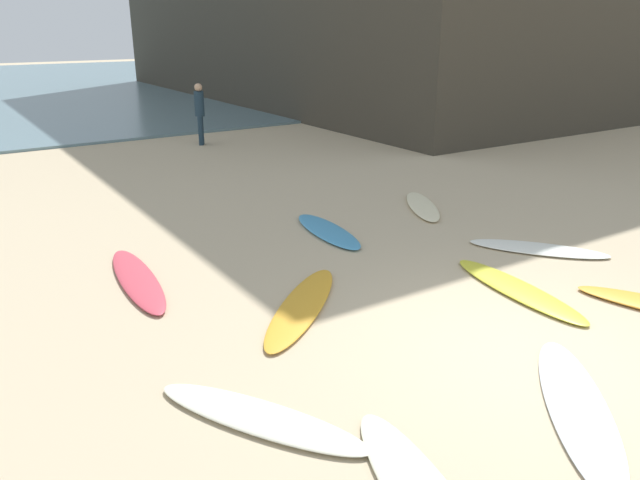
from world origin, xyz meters
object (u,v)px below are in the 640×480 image
at_px(surfboard_3, 578,407).
at_px(beachgoer_far, 342,103).
at_px(surfboard_0, 302,306).
at_px(surfboard_5, 538,249).
at_px(beachgoer_near, 200,111).
at_px(surfboard_6, 137,279).
at_px(surfboard_7, 259,417).
at_px(surfboard_2, 517,289).
at_px(surfboard_1, 422,206).
at_px(surfboard_4, 328,231).

relative_size(surfboard_3, beachgoer_far, 1.52).
relative_size(surfboard_0, beachgoer_far, 1.52).
relative_size(surfboard_5, beachgoer_near, 1.20).
distance_m(surfboard_6, surfboard_7, 3.75).
height_order(surfboard_3, beachgoer_near, beachgoer_near).
relative_size(surfboard_5, beachgoer_far, 1.30).
relative_size(surfboard_2, surfboard_7, 1.09).
bearing_deg(surfboard_6, surfboard_1, -168.88).
height_order(surfboard_0, surfboard_7, surfboard_7).
bearing_deg(surfboard_2, surfboard_7, -163.86).
relative_size(surfboard_0, surfboard_6, 0.97).
relative_size(surfboard_6, beachgoer_far, 1.56).
bearing_deg(surfboard_2, beachgoer_near, 94.51).
xyz_separation_m(surfboard_0, surfboard_7, (-1.58, -1.74, 0.00)).
distance_m(surfboard_5, beachgoer_far, 11.84).
xyz_separation_m(surfboard_6, beachgoer_near, (5.01, 9.00, 0.95)).
bearing_deg(beachgoer_near, surfboard_6, 0.85).
xyz_separation_m(surfboard_0, surfboard_6, (-1.42, 2.01, 0.01)).
xyz_separation_m(surfboard_5, beachgoer_far, (4.27, 11.01, 0.87)).
bearing_deg(surfboard_4, beachgoer_near, -91.45).
bearing_deg(surfboard_1, beachgoer_near, -52.53).
height_order(surfboard_1, surfboard_4, same).
bearing_deg(surfboard_7, surfboard_0, -160.50).
height_order(surfboard_4, surfboard_5, surfboard_4).
relative_size(surfboard_7, beachgoer_far, 1.34).
relative_size(surfboard_4, beachgoer_far, 1.28).
relative_size(surfboard_3, surfboard_5, 1.17).
distance_m(surfboard_2, surfboard_5, 1.77).
bearing_deg(surfboard_0, surfboard_7, -83.31).
distance_m(surfboard_3, surfboard_4, 5.59).
xyz_separation_m(surfboard_5, surfboard_6, (-5.63, 2.37, 0.01)).
distance_m(surfboard_0, surfboard_5, 4.23).
bearing_deg(surfboard_1, surfboard_4, 37.05).
height_order(surfboard_1, surfboard_7, same).
distance_m(surfboard_5, beachgoer_near, 11.42).
bearing_deg(surfboard_1, surfboard_7, 67.39).
bearing_deg(surfboard_5, beachgoer_far, 33.03).
bearing_deg(surfboard_5, surfboard_3, -174.20).
xyz_separation_m(surfboard_1, surfboard_7, (-5.94, -4.17, -0.00)).
distance_m(surfboard_0, beachgoer_far, 13.65).
distance_m(surfboard_6, beachgoer_near, 10.35).
bearing_deg(surfboard_0, surfboard_1, 78.07).
bearing_deg(surfboard_6, beachgoer_near, -112.20).
bearing_deg(surfboard_7, surfboard_6, -120.68).
bearing_deg(surfboard_4, surfboard_3, 88.34).
xyz_separation_m(surfboard_3, surfboard_7, (-2.52, 1.52, 0.01)).
distance_m(surfboard_1, beachgoer_near, 8.66).
xyz_separation_m(surfboard_0, surfboard_1, (4.37, 2.43, 0.00)).
height_order(surfboard_4, beachgoer_near, beachgoer_near).
bearing_deg(surfboard_6, surfboard_3, 121.05).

